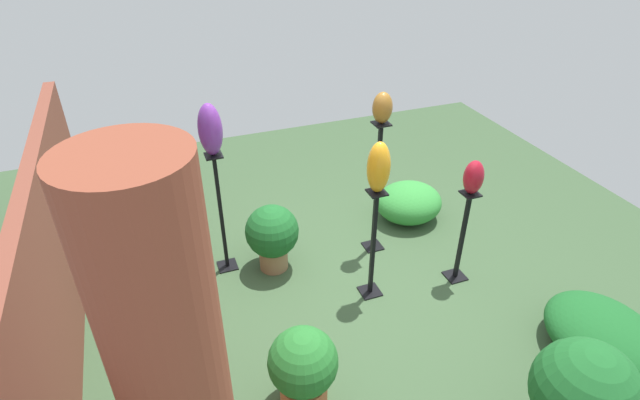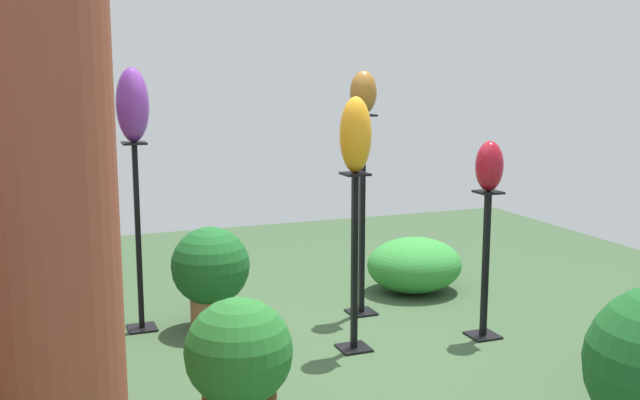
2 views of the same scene
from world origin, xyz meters
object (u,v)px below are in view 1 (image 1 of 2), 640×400
brick_pillar (177,392)px  art_vase_violet (210,130)px  art_vase_bronze (382,108)px  pedestal_bronze (376,194)px  pedestal_ruby (461,241)px  pedestal_amber (373,249)px  art_vase_amber (379,167)px  pedestal_violet (222,219)px  potted_plant_near_pillar (272,234)px  potted_plant_walkway_edge (303,368)px  potted_plant_back_center (584,394)px  art_vase_ruby (473,177)px

brick_pillar → art_vase_violet: 2.57m
art_vase_violet → art_vase_bronze: art_vase_violet is taller
brick_pillar → pedestal_bronze: bearing=-44.8°
pedestal_ruby → pedestal_bronze: size_ratio=0.68×
pedestal_amber → art_vase_amber: 0.88m
pedestal_violet → art_vase_amber: size_ratio=2.78×
pedestal_ruby → art_vase_violet: bearing=65.4°
pedestal_amber → pedestal_bronze: bearing=-27.9°
potted_plant_near_pillar → potted_plant_walkway_edge: potted_plant_near_pillar is taller
potted_plant_near_pillar → potted_plant_back_center: (-2.62, -1.47, 0.06)m
pedestal_amber → art_vase_ruby: (-0.10, -0.93, 0.65)m
pedestal_violet → art_vase_amber: bearing=-125.6°
potted_plant_near_pillar → pedestal_ruby: bearing=-115.5°
pedestal_violet → pedestal_ruby: size_ratio=1.31×
potted_plant_walkway_edge → potted_plant_back_center: bearing=-119.0°
art_vase_bronze → potted_plant_walkway_edge: size_ratio=0.42×
pedestal_amber → art_vase_violet: art_vase_violet is taller
brick_pillar → potted_plant_walkway_edge: 1.40m
brick_pillar → pedestal_amber: brick_pillar is taller
pedestal_violet → pedestal_bronze: (-0.24, -1.60, 0.08)m
potted_plant_near_pillar → potted_plant_back_center: size_ratio=0.84×
pedestal_amber → potted_plant_near_pillar: (0.71, 0.78, -0.11)m
pedestal_amber → potted_plant_near_pillar: pedestal_amber is taller
pedestal_bronze → art_vase_ruby: bearing=-142.8°
pedestal_bronze → art_vase_amber: (-0.66, 0.35, 0.72)m
potted_plant_near_pillar → art_vase_ruby: bearing=-115.5°
pedestal_bronze → pedestal_amber: pedestal_bronze is taller
art_vase_ruby → potted_plant_walkway_edge: size_ratio=0.46×
pedestal_violet → potted_plant_walkway_edge: size_ratio=1.81×
brick_pillar → potted_plant_near_pillar: size_ratio=3.57×
pedestal_bronze → art_vase_amber: 1.03m
potted_plant_near_pillar → potted_plant_walkway_edge: bearing=171.7°
potted_plant_near_pillar → art_vase_violet: bearing=68.7°
art_vase_ruby → art_vase_bronze: art_vase_bronze is taller
pedestal_bronze → art_vase_ruby: pedestal_bronze is taller
pedestal_amber → potted_plant_back_center: pedestal_amber is taller
pedestal_amber → potted_plant_near_pillar: bearing=47.7°
art_vase_ruby → pedestal_bronze: bearing=37.2°
pedestal_ruby → pedestal_bronze: bearing=37.2°
pedestal_bronze → potted_plant_near_pillar: size_ratio=2.03×
pedestal_bronze → potted_plant_walkway_edge: pedestal_bronze is taller
pedestal_violet → pedestal_bronze: bearing=-98.4°
art_vase_violet → potted_plant_walkway_edge: size_ratio=0.68×
brick_pillar → art_vase_bronze: size_ratio=8.50×
pedestal_bronze → art_vase_amber: art_vase_amber is taller
pedestal_amber → art_vase_ruby: size_ratio=3.49×
art_vase_ruby → potted_plant_back_center: 1.95m
pedestal_violet → pedestal_ruby: 2.40m
pedestal_violet → potted_plant_near_pillar: pedestal_violet is taller
art_vase_ruby → art_vase_bronze: 1.06m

